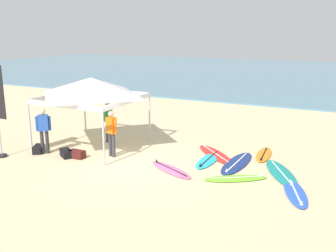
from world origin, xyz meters
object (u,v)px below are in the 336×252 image
at_px(gear_bag_near_tent, 38,149).
at_px(gear_bag_by_pole, 66,153).
at_px(canopy_tent, 91,87).
at_px(person_green, 108,118).
at_px(gear_bag_on_sand, 77,154).
at_px(surfboard_lime, 236,178).
at_px(banner_flag, 0,115).
at_px(surfboard_pink, 171,169).
at_px(surfboard_red, 215,154).
at_px(surfboard_teal, 281,173).
at_px(surfboard_navy, 237,163).
at_px(person_blue, 44,128).
at_px(surfboard_blue, 295,193).
at_px(surfboard_orange, 264,155).
at_px(person_orange, 111,130).
at_px(surfboard_cyan, 209,160).

xyz_separation_m(gear_bag_near_tent, gear_bag_by_pole, (1.29, 0.04, 0.00)).
xyz_separation_m(canopy_tent, person_green, (0.12, 0.88, -1.40)).
xyz_separation_m(person_green, gear_bag_on_sand, (0.16, -2.29, -0.85)).
xyz_separation_m(surfboard_lime, banner_flag, (-8.22, -1.55, 1.54)).
distance_m(surfboard_pink, surfboard_red, 2.32).
xyz_separation_m(surfboard_teal, surfboard_navy, (-1.55, 0.33, -0.00)).
xyz_separation_m(canopy_tent, gear_bag_near_tent, (-1.43, -1.54, -2.25)).
relative_size(surfboard_red, surfboard_navy, 0.83).
xyz_separation_m(surfboard_navy, gear_bag_by_pole, (-5.85, -1.94, 0.10)).
bearing_deg(person_blue, surfboard_blue, 1.34).
xyz_separation_m(surfboard_lime, surfboard_orange, (0.30, 2.72, 0.00)).
distance_m(person_orange, gear_bag_near_tent, 3.01).
bearing_deg(surfboard_lime, surfboard_cyan, 135.96).
relative_size(canopy_tent, surfboard_pink, 1.70).
xyz_separation_m(person_green, person_orange, (1.22, -1.59, 0.00)).
bearing_deg(surfboard_orange, surfboard_navy, -116.27).
xyz_separation_m(surfboard_cyan, person_green, (-4.58, 0.52, 0.95)).
distance_m(surfboard_blue, gear_bag_near_tent, 9.32).
distance_m(surfboard_teal, person_orange, 6.05).
distance_m(person_green, gear_bag_on_sand, 2.45).
height_order(person_green, person_orange, same).
distance_m(canopy_tent, surfboard_orange, 7.01).
relative_size(surfboard_lime, banner_flag, 0.58).
distance_m(surfboard_blue, person_blue, 9.06).
xyz_separation_m(surfboard_pink, surfboard_navy, (1.81, 1.57, -0.00)).
distance_m(surfboard_cyan, gear_bag_near_tent, 6.42).
bearing_deg(surfboard_pink, gear_bag_near_tent, -175.48).
bearing_deg(surfboard_pink, person_blue, -175.66).
xyz_separation_m(person_blue, gear_bag_by_pole, (0.98, 0.00, -0.85)).
bearing_deg(person_green, surfboard_navy, -4.43).
bearing_deg(gear_bag_near_tent, surfboard_lime, 4.54).
distance_m(person_blue, gear_bag_near_tent, 0.90).
xyz_separation_m(surfboard_red, surfboard_blue, (3.17, -2.34, 0.00)).
bearing_deg(gear_bag_by_pole, surfboard_teal, 12.30).
distance_m(canopy_tent, surfboard_lime, 6.57).
height_order(surfboard_orange, person_green, person_green).
xyz_separation_m(surfboard_teal, surfboard_orange, (-0.90, 1.65, 0.00)).
relative_size(surfboard_lime, gear_bag_on_sand, 3.28).
height_order(surfboard_lime, gear_bag_near_tent, gear_bag_near_tent).
xyz_separation_m(surfboard_blue, gear_bag_near_tent, (-9.32, -0.25, 0.10)).
relative_size(surfboard_navy, person_green, 1.53).
height_order(surfboard_blue, person_green, person_green).
height_order(gear_bag_near_tent, gear_bag_on_sand, same).
bearing_deg(surfboard_blue, gear_bag_on_sand, -179.06).
relative_size(surfboard_blue, person_orange, 1.24).
xyz_separation_m(canopy_tent, surfboard_pink, (3.90, -1.12, -2.35)).
bearing_deg(surfboard_lime, person_orange, 177.18).
distance_m(surfboard_orange, person_orange, 5.68).
xyz_separation_m(surfboard_lime, surfboard_blue, (1.83, -0.34, -0.00)).
bearing_deg(surfboard_red, surfboard_orange, 23.57).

